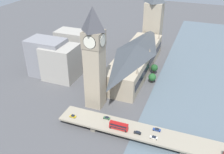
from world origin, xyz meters
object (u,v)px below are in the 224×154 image
Objects in this scene: car_northbound_lead at (157,130)px; car_northbound_mid at (137,133)px; car_northbound_tail at (107,118)px; car_southbound_mid at (154,137)px; car_southbound_lead at (73,116)px; clock_tower at (94,57)px; victoria_tower at (153,21)px; parliament_hall at (136,58)px; road_bridge at (184,143)px; double_decker_bus_mid at (119,126)px.

car_northbound_lead is 11.93m from car_northbound_mid.
car_northbound_tail reaches higher than car_southbound_mid.
car_northbound_mid is 9.72m from car_southbound_mid.
car_northbound_mid is at bearing 179.95° from car_southbound_lead.
clock_tower is 1.17× the size of victoria_tower.
parliament_hall is 77.71m from car_northbound_tail.
road_bridge is at bearing 167.17° from car_northbound_lead.
clock_tower reaches higher than double_decker_bus_mid.
double_decker_bus_mid is (37.99, 3.21, 3.45)m from road_bridge.
car_northbound_tail is 32.18m from car_southbound_mid.
parliament_hall reaches higher than road_bridge.
clock_tower is 15.09× the size of car_northbound_lead.
clock_tower is 0.45× the size of road_bridge.
car_northbound_lead is (-35.55, 76.85, -7.15)m from parliament_hall.
double_decker_bus_mid reaches higher than car_northbound_lead.
parliament_hall is 91.32m from car_southbound_mid.
double_decker_bus_mid is at bearing 18.04° from car_northbound_lead.
victoria_tower is 148.64m from double_decker_bus_mid.
car_northbound_tail is 1.05× the size of car_southbound_lead.
car_northbound_mid is (-25.61, 83.44, -7.15)m from parliament_hall.
double_decker_bus_mid is 2.49× the size of car_northbound_lead.
clock_tower is (11.67, 59.53, 24.93)m from parliament_hall.
double_decker_bus_mid is at bearing 1.94° from car_northbound_mid.
parliament_hall reaches higher than car_northbound_mid.
clock_tower reaches higher than victoria_tower.
parliament_hall is at bearing -72.94° from car_northbound_mid.
parliament_hall reaches higher than car_southbound_lead.
clock_tower is 46.57m from double_decker_bus_mid.
parliament_hall is at bearing -57.12° from road_bridge.
car_northbound_mid reaches higher than car_northbound_lead.
road_bridge is at bearing -175.17° from double_decker_bus_mid.
car_northbound_lead is (-21.43, -6.98, -1.86)m from double_decker_bus_mid.
victoria_tower reaches higher than car_northbound_tail.
victoria_tower is (0.05, -62.71, 15.23)m from parliament_hall.
victoria_tower is at bearing -76.43° from car_southbound_mid.
car_northbound_lead is at bearing -12.83° from road_bridge.
victoria_tower reaches higher than car_southbound_mid.
parliament_hall is 64.53m from victoria_tower.
victoria_tower is 150.06m from car_northbound_mid.
car_southbound_lead reaches higher than car_northbound_lead.
victoria_tower is 14.87× the size of car_southbound_lead.
car_northbound_mid is at bearing 107.06° from parliament_hall.
car_northbound_lead reaches higher than car_southbound_mid.
victoria_tower reaches higher than car_northbound_lead.
car_northbound_lead is at bearing 104.31° from victoria_tower.
car_northbound_mid is at bearing 147.33° from clock_tower.
double_decker_bus_mid is at bearing 179.22° from car_southbound_lead.
car_northbound_mid is (-25.66, 146.14, -22.37)m from victoria_tower.
parliament_hall reaches higher than car_southbound_mid.
car_southbound_mid is at bearing 179.45° from car_southbound_lead.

